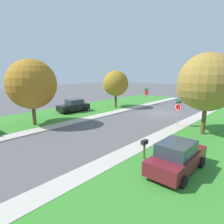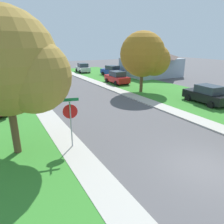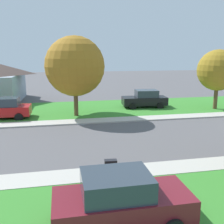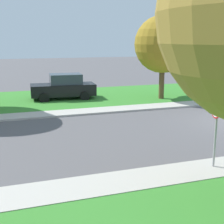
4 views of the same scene
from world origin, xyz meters
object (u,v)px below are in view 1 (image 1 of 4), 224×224
car_black_behind_trees (74,106)px  mailbox (144,145)px  stop_sign_near_corner (146,94)px  stop_sign_far_corner (178,109)px  car_maroon_driveway_right (177,157)px  tree_corner_large (115,84)px  tree_sidewalk_mid (204,84)px  tree_sidewalk_near (32,85)px

car_black_behind_trees → mailbox: car_black_behind_trees is taller
stop_sign_near_corner → car_black_behind_trees: stop_sign_near_corner is taller
stop_sign_far_corner → car_maroon_driveway_right: size_ratio=0.64×
car_black_behind_trees → tree_corner_large: tree_corner_large is taller
car_black_behind_trees → tree_sidewalk_mid: bearing=-174.5°
stop_sign_near_corner → tree_sidewalk_mid: (-11.77, 10.01, 2.55)m
car_black_behind_trees → car_maroon_driveway_right: bearing=159.6°
stop_sign_far_corner → tree_corner_large: tree_corner_large is taller
stop_sign_far_corner → tree_sidewalk_mid: bearing=166.1°
stop_sign_far_corner → mailbox: size_ratio=2.11×
stop_sign_far_corner → mailbox: stop_sign_far_corner is taller
tree_corner_large → car_maroon_driveway_right: bearing=140.1°
car_black_behind_trees → stop_sign_near_corner: bearing=-110.4°
stop_sign_far_corner → tree_sidewalk_near: 14.74m
stop_sign_far_corner → mailbox: (-1.51, 8.51, -0.88)m
car_maroon_driveway_right → mailbox: bearing=-2.5°
tree_sidewalk_near → mailbox: 13.47m
tree_sidewalk_near → mailbox: tree_sidewalk_near is taller
stop_sign_far_corner → mailbox: bearing=100.1°
car_maroon_driveway_right → car_black_behind_trees: (17.34, -6.46, 0.00)m
stop_sign_near_corner → tree_sidewalk_mid: tree_sidewalk_mid is taller
tree_corner_large → tree_sidewalk_near: 13.16m
car_maroon_driveway_right → tree_sidewalk_mid: tree_sidewalk_mid is taller
stop_sign_near_corner → car_black_behind_trees: 12.37m
car_maroon_driveway_right → mailbox: size_ratio=3.28×
stop_sign_far_corner → tree_sidewalk_near: (11.60, 8.83, 2.19)m
tree_sidewalk_near → tree_sidewalk_mid: size_ratio=0.95×
car_maroon_driveway_right → car_black_behind_trees: same height
tree_corner_large → tree_sidewalk_mid: size_ratio=0.80×
stop_sign_near_corner → tree_sidewalk_near: 18.51m
stop_sign_near_corner → mailbox: size_ratio=2.11×
tree_corner_large → stop_sign_near_corner: bearing=-115.1°
car_maroon_driveway_right → tree_corner_large: size_ratio=0.76×
stop_sign_near_corner → tree_sidewalk_mid: size_ratio=0.39×
car_black_behind_trees → tree_corner_large: size_ratio=0.78×
stop_sign_near_corner → car_maroon_driveway_right: 22.26m
stop_sign_near_corner → car_black_behind_trees: size_ratio=0.63×
tree_sidewalk_near → mailbox: (-13.11, -0.32, -3.06)m
car_maroon_driveway_right → tree_corner_large: (15.43, -12.92, 2.72)m
mailbox → stop_sign_far_corner: bearing=-79.9°
stop_sign_far_corner → tree_corner_large: size_ratio=0.49×
tree_sidewalk_mid → stop_sign_near_corner: bearing=-40.4°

